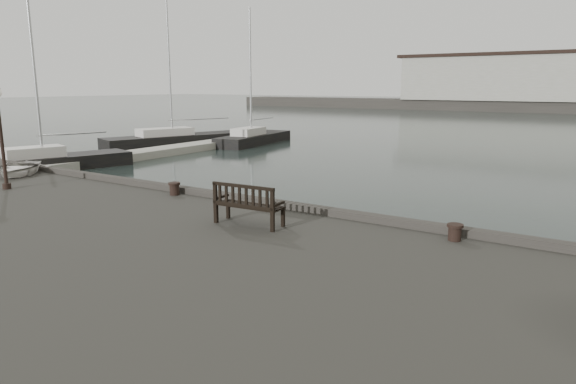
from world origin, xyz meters
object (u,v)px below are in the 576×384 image
at_px(bench, 248,212).
at_px(bollard_left, 174,189).
at_px(yacht_b, 180,141).
at_px(yacht_d, 254,141).
at_px(yacht_a, 52,166).
at_px(dinghy, 19,168).
at_px(bollard_right, 455,232).
at_px(lamp_post, 0,122).

height_order(bench, bollard_left, bench).
xyz_separation_m(bollard_left, yacht_b, (-19.51, 19.72, -1.50)).
relative_size(bollard_left, yacht_b, 0.02).
bearing_deg(bench, yacht_d, 122.89).
bearing_deg(yacht_a, bollard_left, -5.05).
bearing_deg(bench, dinghy, 171.77).
bearing_deg(bollard_right, dinghy, -178.03).
bearing_deg(bench, yacht_a, 155.27).
xyz_separation_m(bollard_right, yacht_a, (-24.63, 6.32, -1.50)).
relative_size(bollard_left, yacht_d, 0.03).
relative_size(yacht_a, yacht_b, 0.75).
bearing_deg(yacht_d, bollard_left, -65.44).
bearing_deg(bollard_right, yacht_a, 165.61).
distance_m(bench, yacht_a, 21.71).
bearing_deg(yacht_d, bollard_right, -53.07).
distance_m(yacht_a, yacht_d, 17.24).
relative_size(bench, yacht_d, 0.15).
distance_m(lamp_post, yacht_a, 14.47).
bearing_deg(lamp_post, yacht_d, 110.32).
relative_size(yacht_a, yacht_d, 1.07).
height_order(bench, yacht_b, yacht_b).
bearing_deg(yacht_a, dinghy, -21.50).
relative_size(bollard_left, dinghy, 0.15).
relative_size(bollard_right, dinghy, 0.14).
xyz_separation_m(bench, lamp_post, (-9.04, -0.79, 1.79)).
xyz_separation_m(bollard_left, yacht_d, (-14.63, 23.42, -1.52)).
bearing_deg(dinghy, bench, -44.47).
bearing_deg(yacht_b, yacht_d, 56.47).
xyz_separation_m(lamp_post, yacht_b, (-14.39, 21.98, -3.41)).
relative_size(bench, yacht_b, 0.11).
bearing_deg(dinghy, bollard_left, -35.35).
relative_size(bench, yacht_a, 0.14).
distance_m(bollard_left, yacht_b, 27.78).
xyz_separation_m(lamp_post, yacht_d, (-9.51, 25.68, -3.43)).
height_order(bench, yacht_a, yacht_a).
bearing_deg(yacht_d, yacht_b, -150.28).
xyz_separation_m(bollard_right, dinghy, (-15.67, -0.54, 0.09)).
height_order(bollard_right, yacht_b, yacht_b).
bearing_deg(bollard_left, yacht_b, 134.70).
bearing_deg(yacht_b, lamp_post, -37.46).
bearing_deg(bollard_left, lamp_post, -156.10).
height_order(bollard_left, lamp_post, lamp_post).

